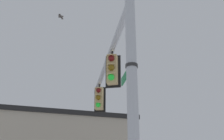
# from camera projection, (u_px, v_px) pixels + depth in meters

# --- Properties ---
(signal_pole) EXTENTS (0.27, 0.27, 7.10)m
(signal_pole) POSITION_uv_depth(u_px,v_px,m) (133.00, 116.00, 6.25)
(signal_pole) COLOR #ADB2B7
(signal_pole) RESTS_ON ground
(mast_arm) EXTENTS (3.02, 7.54, 0.21)m
(mast_arm) POSITION_uv_depth(u_px,v_px,m) (107.00, 62.00, 11.06)
(mast_arm) COLOR #ADB2B7
(traffic_light_nearest_pole) EXTENTS (0.54, 0.49, 1.31)m
(traffic_light_nearest_pole) POSITION_uv_depth(u_px,v_px,m) (112.00, 69.00, 9.63)
(traffic_light_nearest_pole) COLOR black
(traffic_light_mid_inner) EXTENTS (0.54, 0.49, 1.31)m
(traffic_light_mid_inner) POSITION_uv_depth(u_px,v_px,m) (99.00, 98.00, 12.94)
(traffic_light_mid_inner) COLOR black
(street_name_sign) EXTENTS (0.59, 1.27, 0.22)m
(street_name_sign) POSITION_uv_depth(u_px,v_px,m) (129.00, 71.00, 7.02)
(street_name_sign) COLOR #147238
(bird_flying) EXTENTS (0.29, 0.41, 0.13)m
(bird_flying) POSITION_uv_depth(u_px,v_px,m) (61.00, 17.00, 13.29)
(bird_flying) COLOR #4C4742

